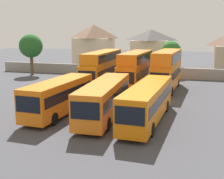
% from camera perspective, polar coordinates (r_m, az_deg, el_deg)
% --- Properties ---
extents(ground, '(140.00, 140.00, 0.00)m').
position_cam_1_polar(ground, '(45.03, 5.43, 1.11)').
color(ground, '#424247').
extents(depot_boundary_wall, '(56.00, 0.50, 1.80)m').
position_cam_1_polar(depot_boundary_wall, '(51.06, 6.84, 3.33)').
color(depot_boundary_wall, gray).
rests_on(depot_boundary_wall, ground).
extents(bus_1, '(2.98, 10.22, 3.28)m').
position_cam_1_polar(bus_1, '(28.81, -10.04, -1.07)').
color(bus_1, orange).
rests_on(bus_1, ground).
extents(bus_2, '(3.29, 11.91, 3.30)m').
position_cam_1_polar(bus_2, '(27.48, -1.41, -1.48)').
color(bus_2, orange).
rests_on(bus_2, ground).
extents(bus_3, '(2.91, 12.12, 3.26)m').
position_cam_1_polar(bus_3, '(26.43, 6.83, -2.12)').
color(bus_3, orange).
rests_on(bus_3, ground).
extents(bus_4, '(2.65, 11.94, 4.98)m').
position_cam_1_polar(bus_4, '(42.13, -1.91, 4.31)').
color(bus_4, orange).
rests_on(bus_4, ground).
extents(bus_5, '(2.90, 10.60, 5.01)m').
position_cam_1_polar(bus_5, '(40.80, 4.51, 4.07)').
color(bus_5, orange).
rests_on(bus_5, ground).
extents(bus_6, '(3.06, 10.64, 5.24)m').
position_cam_1_polar(bus_6, '(40.44, 10.41, 4.02)').
color(bus_6, orange).
rests_on(bus_6, ground).
extents(house_terrace_left, '(7.66, 6.62, 8.96)m').
position_cam_1_polar(house_terrace_left, '(62.88, -3.46, 8.27)').
color(house_terrace_left, beige).
rests_on(house_terrace_left, ground).
extents(house_terrace_centre, '(7.43, 6.54, 7.99)m').
position_cam_1_polar(house_terrace_centre, '(59.70, 7.43, 7.54)').
color(house_terrace_centre, beige).
rests_on(house_terrace_centre, ground).
extents(tree_behind_wall, '(4.11, 4.11, 7.18)m').
position_cam_1_polar(tree_behind_wall, '(55.08, -15.21, 7.96)').
color(tree_behind_wall, brown).
rests_on(tree_behind_wall, ground).
extents(tree_right_of_lot, '(3.31, 3.31, 6.09)m').
position_cam_1_polar(tree_right_of_lot, '(52.70, 11.22, 7.26)').
color(tree_right_of_lot, brown).
rests_on(tree_right_of_lot, ground).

